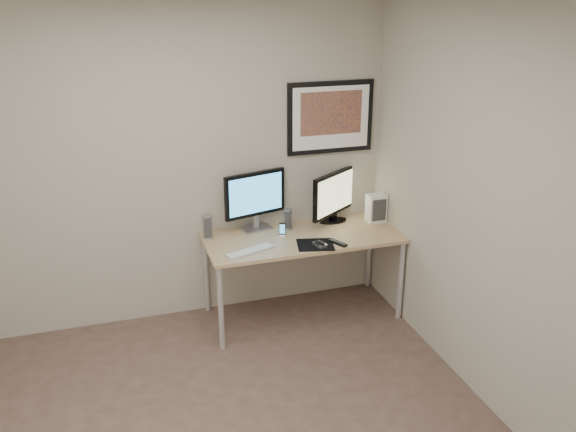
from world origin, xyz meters
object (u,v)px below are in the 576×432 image
monitor_tv (334,196)px  fan_unit (376,208)px  keyboard (250,251)px  desk (303,243)px  phone_dock (282,230)px  speaker_right (288,219)px  monitor_large (255,198)px  framed_art (330,117)px  speaker_left (207,226)px

monitor_tv → fan_unit: monitor_tv is taller
keyboard → fan_unit: size_ratio=1.65×
desk → phone_dock: size_ratio=13.80×
monitor_tv → speaker_right: size_ratio=2.78×
monitor_large → speaker_right: size_ratio=3.06×
framed_art → speaker_right: size_ratio=4.27×
monitor_large → speaker_left: size_ratio=2.70×
framed_art → speaker_left: bearing=-172.6°
monitor_tv → phone_dock: size_ratio=4.21×
speaker_right → keyboard: 0.57m
monitor_tv → speaker_left: size_ratio=2.45×
speaker_left → keyboard: size_ratio=0.50×
speaker_left → monitor_large: bearing=11.8°
monitor_large → speaker_left: 0.46m
monitor_tv → desk: bearing=176.7°
speaker_left → desk: bearing=-10.7°
framed_art → monitor_tv: size_ratio=1.54×
desk → phone_dock: (-0.16, 0.04, 0.12)m
monitor_large → speaker_left: monitor_large is taller
desk → fan_unit: fan_unit is taller
speaker_left → phone_dock: (0.59, -0.15, -0.04)m
monitor_tv → keyboard: (-0.84, -0.40, -0.23)m
keyboard → fan_unit: (1.20, 0.30, 0.11)m
desk → speaker_right: bearing=110.1°
monitor_large → keyboard: 0.53m
speaker_left → speaker_right: 0.68m
monitor_tv → keyboard: monitor_tv is taller
speaker_left → fan_unit: 1.46m
speaker_left → phone_dock: bearing=-10.7°
framed_art → monitor_tv: bearing=-88.8°
speaker_left → framed_art: bearing=10.8°
framed_art → speaker_right: 0.92m
monitor_large → speaker_right: 0.33m
framed_art → monitor_large: size_ratio=1.39×
speaker_right → phone_dock: size_ratio=1.52×
framed_art → monitor_large: bearing=-173.2°
framed_art → monitor_large: framed_art is taller
monitor_large → keyboard: size_ratio=1.34×
speaker_left → phone_dock: speaker_left is taller
monitor_large → fan_unit: monitor_large is taller
phone_dock → keyboard: bearing=-124.4°
desk → monitor_tv: size_ratio=3.28×
speaker_left → phone_dock: 0.61m
speaker_right → phone_dock: speaker_right is taller
keyboard → framed_art: bearing=12.3°
monitor_tv → keyboard: 0.96m
desk → keyboard: (-0.49, -0.18, 0.07)m
framed_art → monitor_tv: 0.66m
framed_art → speaker_left: 1.36m
monitor_large → fan_unit: (1.04, -0.13, -0.16)m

